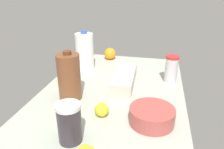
{
  "coord_description": "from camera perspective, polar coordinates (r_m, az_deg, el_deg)",
  "views": [
    {
      "loc": [
        102.54,
        22.47,
        58.48
      ],
      "look_at": [
        0.0,
        0.0,
        13.0
      ],
      "focal_mm": 35.0,
      "sensor_mm": 36.0,
      "label": 1
    }
  ],
  "objects": [
    {
      "name": "mixing_bowl",
      "position": [
        0.94,
        10.37,
        -10.51
      ],
      "size": [
        19.09,
        19.09,
        6.9
      ],
      "primitive_type": "cylinder",
      "color": "#A84842",
      "rests_on": "countertop"
    },
    {
      "name": "countertop",
      "position": [
        1.19,
        0.0,
        -5.07
      ],
      "size": [
        120.0,
        76.0,
        3.0
      ],
      "primitive_type": "cube",
      "color": "#A5AD9F",
      "rests_on": "ground"
    },
    {
      "name": "tumbler_cup",
      "position": [
        1.31,
        15.22,
        1.36
      ],
      "size": [
        7.42,
        7.42,
        16.07
      ],
      "color": "silver",
      "rests_on": "countertop"
    },
    {
      "name": "milk_jug",
      "position": [
        1.46,
        -7.15,
        6.0
      ],
      "size": [
        11.85,
        11.85,
        25.75
      ],
      "color": "white",
      "rests_on": "countertop"
    },
    {
      "name": "shaker_bottle",
      "position": [
        0.83,
        -11.06,
        -12.31
      ],
      "size": [
        9.08,
        9.08,
        15.54
      ],
      "color": "#322B31",
      "rests_on": "countertop"
    },
    {
      "name": "orange_by_jug",
      "position": [
        1.31,
        -12.44,
        -0.26
      ],
      "size": [
        8.16,
        8.16,
        8.16
      ],
      "primitive_type": "sphere",
      "color": "orange",
      "rests_on": "countertop"
    },
    {
      "name": "orange_near_front",
      "position": [
        1.66,
        -0.53,
        5.46
      ],
      "size": [
        8.72,
        8.72,
        8.72
      ],
      "primitive_type": "sphere",
      "color": "orange",
      "rests_on": "countertop"
    },
    {
      "name": "egg_carton",
      "position": [
        1.24,
        3.24,
        -1.2
      ],
      "size": [
        34.11,
        11.99,
        7.51
      ],
      "primitive_type": "cube",
      "rotation": [
        0.0,
        0.0,
        0.03
      ],
      "color": "beige",
      "rests_on": "countertop"
    },
    {
      "name": "lemon_loose",
      "position": [
        0.97,
        -2.7,
        -9.16
      ],
      "size": [
        6.24,
        6.24,
        6.24
      ],
      "primitive_type": "sphere",
      "color": "yellow",
      "rests_on": "countertop"
    },
    {
      "name": "chocolate_milk_jug",
      "position": [
        1.09,
        -11.14,
        -0.61
      ],
      "size": [
        11.29,
        11.29,
        25.13
      ],
      "color": "brown",
      "rests_on": "countertop"
    }
  ]
}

